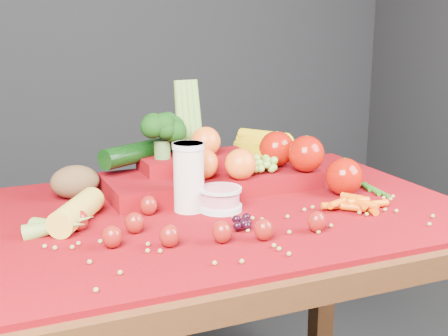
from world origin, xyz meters
name	(u,v)px	position (x,y,z in m)	size (l,w,h in m)	color
table	(227,251)	(0.00, 0.00, 0.66)	(1.10, 0.80, 0.75)	#3D1E0E
red_cloth	(228,210)	(0.00, 0.00, 0.76)	(1.05, 0.75, 0.01)	#740308
milk_glass	(189,175)	(-0.09, 0.01, 0.84)	(0.07, 0.07, 0.15)	beige
yogurt_bowl	(220,198)	(-0.02, -0.01, 0.79)	(0.10, 0.10, 0.05)	silver
strawberry_scatter	(180,224)	(-0.16, -0.13, 0.79)	(0.48, 0.28, 0.05)	maroon
dark_grape_cluster	(242,223)	(-0.03, -0.15, 0.78)	(0.06, 0.05, 0.03)	black
soybean_scatter	(268,234)	(0.00, -0.20, 0.77)	(0.84, 0.24, 0.01)	olive
corn_ear	(65,221)	(-0.37, -0.01, 0.78)	(0.25, 0.27, 0.06)	yellow
potato	(75,182)	(-0.30, 0.21, 0.80)	(0.12, 0.08, 0.08)	brown
baby_carrot_pile	(354,202)	(0.26, -0.12, 0.78)	(0.17, 0.17, 0.03)	#DC5607
green_bean_pile	(375,187)	(0.40, -0.01, 0.77)	(0.14, 0.12, 0.01)	#246216
produce_mound	(225,165)	(0.06, 0.15, 0.82)	(0.59, 0.38, 0.27)	#740308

